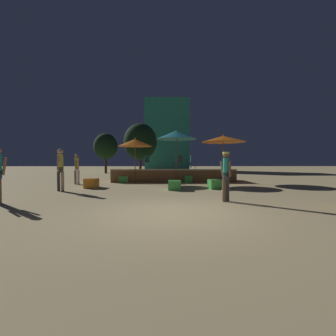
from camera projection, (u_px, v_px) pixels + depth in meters
ground_plane at (174, 213)px, 5.77m from camera, size 120.00×120.00×0.00m
wooden_deck at (173, 175)px, 15.37m from camera, size 7.95×2.59×0.85m
patio_umbrella_0 at (176, 135)px, 13.70m from camera, size 2.48×2.48×3.30m
patio_umbrella_1 at (223, 139)px, 14.29m from camera, size 2.79×2.79×3.04m
patio_umbrella_2 at (135, 143)px, 13.72m from camera, size 2.08×2.08×2.79m
cube_seat_0 at (215, 184)px, 10.84m from camera, size 0.65×0.65×0.45m
cube_seat_1 at (187, 179)px, 14.21m from camera, size 0.64×0.64×0.41m
cube_seat_2 at (123, 179)px, 14.18m from camera, size 0.70×0.70×0.41m
cube_seat_3 at (174, 185)px, 10.45m from camera, size 0.61×0.61×0.44m
cube_seat_4 at (91, 183)px, 11.21m from camera, size 0.64×0.64×0.47m
person_0 at (77, 168)px, 13.01m from camera, size 0.30×0.52×1.77m
person_1 at (60, 167)px, 9.96m from camera, size 0.31×0.50×1.89m
person_2 at (226, 174)px, 7.39m from camera, size 0.32×0.42×1.64m
bistro_chair_0 at (192, 161)px, 15.48m from camera, size 0.40×0.40×0.90m
bistro_chair_1 at (180, 161)px, 15.55m from camera, size 0.48×0.48×0.90m
bistro_chair_2 at (147, 160)px, 14.81m from camera, size 0.46×0.46×0.90m
frisbee_disc at (224, 190)px, 10.11m from camera, size 0.22×0.22×0.03m
background_tree_0 at (140, 142)px, 26.02m from camera, size 3.84×3.84×5.76m
background_tree_1 at (106, 146)px, 25.34m from camera, size 2.66×2.66×4.52m
distant_building at (167, 136)px, 35.45m from camera, size 6.65×4.86×10.79m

